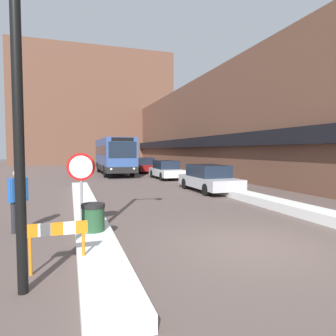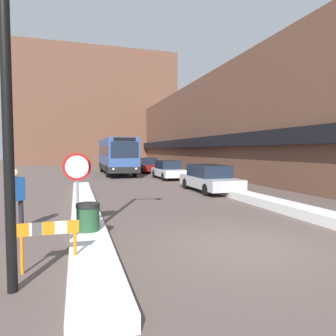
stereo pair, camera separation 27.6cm
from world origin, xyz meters
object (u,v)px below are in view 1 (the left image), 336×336
at_px(stop_sign, 81,175).
at_px(parked_car_middle, 166,170).
at_px(city_bus, 114,155).
at_px(parked_car_back, 145,165).
at_px(pedestrian, 18,195).
at_px(parked_car_front, 209,178).
at_px(construction_barricade, 57,237).
at_px(trash_bin, 93,222).
at_px(street_lamp, 35,24).

bearing_deg(stop_sign, parked_car_middle, 63.70).
distance_m(city_bus, parked_car_back, 3.79).
distance_m(parked_car_back, stop_sign, 22.72).
xyz_separation_m(stop_sign, pedestrian, (-1.66, 0.58, -0.54)).
distance_m(parked_car_front, stop_sign, 9.68).
bearing_deg(parked_car_middle, pedestrian, -122.48).
relative_size(city_bus, construction_barricade, 9.46).
distance_m(parked_car_front, pedestrian, 10.58).
bearing_deg(parked_car_front, parked_car_back, 90.00).
bearing_deg(trash_bin, parked_car_front, 47.59).
bearing_deg(trash_bin, construction_barricade, -113.90).
bearing_deg(construction_barricade, city_bus, 79.53).
bearing_deg(street_lamp, construction_barricade, 72.27).
bearing_deg(city_bus, trash_bin, -99.27).
xyz_separation_m(parked_car_front, stop_sign, (-7.06, -6.56, 0.86)).
bearing_deg(parked_car_middle, city_bus, 119.65).
height_order(city_bus, parked_car_back, city_bus).
distance_m(city_bus, parked_car_front, 14.10).
height_order(street_lamp, construction_barricade, street_lamp).
height_order(parked_car_front, street_lamp, street_lamp).
bearing_deg(pedestrian, parked_car_back, 26.93).
height_order(street_lamp, pedestrian, street_lamp).
xyz_separation_m(parked_car_middle, construction_barricade, (-7.60, -16.95, -0.07)).
relative_size(city_bus, stop_sign, 4.71).
relative_size(stop_sign, pedestrian, 1.25).
height_order(city_bus, stop_sign, city_bus).
bearing_deg(pedestrian, parked_car_middle, 17.02).
distance_m(parked_car_middle, stop_sign, 15.96).
xyz_separation_m(parked_car_back, trash_bin, (-6.82, -22.48, -0.28)).
xyz_separation_m(parked_car_front, construction_barricade, (-7.60, -9.22, -0.07)).
relative_size(street_lamp, pedestrian, 3.91).
height_order(city_bus, street_lamp, street_lamp).
distance_m(city_bus, pedestrian, 20.35).
relative_size(parked_car_back, construction_barricade, 4.00).
height_order(city_bus, construction_barricade, city_bus).
bearing_deg(parked_car_front, parked_car_middle, 90.00).
bearing_deg(parked_car_middle, parked_car_back, 90.00).
distance_m(parked_car_front, parked_car_middle, 7.73).
bearing_deg(construction_barricade, pedestrian, 109.16).
distance_m(street_lamp, construction_barricade, 3.64).
xyz_separation_m(city_bus, parked_car_front, (3.37, -13.65, -1.07)).
bearing_deg(parked_car_back, construction_barricade, -107.40).
bearing_deg(trash_bin, stop_sign, 105.20).
relative_size(city_bus, parked_car_back, 2.37).
height_order(city_bus, trash_bin, city_bus).
bearing_deg(pedestrian, city_bus, 34.24).
bearing_deg(parked_car_back, street_lamp, -107.41).
height_order(parked_car_middle, street_lamp, street_lamp).
distance_m(stop_sign, trash_bin, 1.46).
height_order(stop_sign, trash_bin, stop_sign).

